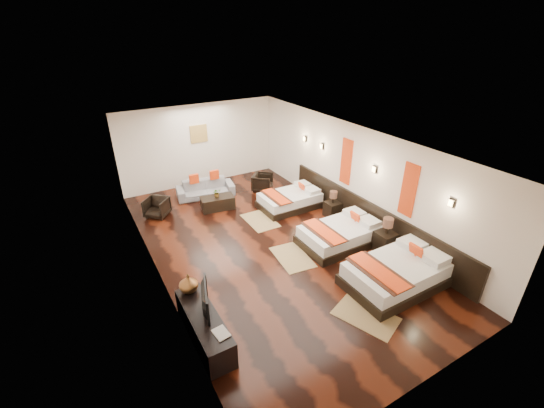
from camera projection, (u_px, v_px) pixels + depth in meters
floor at (267, 245)px, 9.34m from camera, size 5.50×9.50×0.01m
ceiling at (266, 141)px, 8.07m from camera, size 5.50×9.50×0.01m
back_wall at (200, 145)px, 12.36m from camera, size 5.50×0.01×2.80m
left_wall at (152, 225)px, 7.47m from camera, size 0.01×9.50×2.80m
right_wall at (353, 175)px, 9.93m from camera, size 0.01×9.50×2.80m
headboard_panel at (368, 217)px, 9.73m from camera, size 0.08×6.60×0.90m
bed_near at (397, 273)px, 7.81m from camera, size 2.24×1.41×0.86m
bed_mid at (341, 234)px, 9.29m from camera, size 2.06×1.29×0.78m
bed_far at (290, 200)px, 11.16m from camera, size 1.88×1.18×0.72m
nightstand_a at (385, 239)px, 8.96m from camera, size 0.47×0.47×0.93m
nightstand_b at (332, 208)px, 10.60m from camera, size 0.41×0.41×0.81m
jute_mat_near at (366, 316)px, 7.06m from camera, size 1.14×1.39×0.01m
jute_mat_mid at (292, 257)px, 8.83m from camera, size 0.87×1.27×0.01m
jute_mat_far at (260, 221)px, 10.46m from camera, size 0.76×1.21×0.01m
tv_console at (204, 327)px, 6.46m from camera, size 0.50×1.80×0.55m
tv at (202, 299)px, 6.35m from camera, size 0.37×0.85×0.49m
book at (215, 336)px, 5.89m from camera, size 0.26×0.32×0.03m
figurine at (189, 283)px, 6.82m from camera, size 0.45×0.45×0.38m
sofa at (205, 189)px, 11.84m from camera, size 1.95×1.03×0.54m
armchair_left at (157, 207)px, 10.59m from camera, size 0.89×0.89×0.58m
armchair_right at (263, 182)px, 12.24m from camera, size 0.91×0.90×0.59m
coffee_table at (218, 203)px, 11.06m from camera, size 1.06×0.65×0.40m
table_plant at (217, 193)px, 10.93m from camera, size 0.24×0.21×0.26m
orange_panel_a at (409, 190)px, 8.32m from camera, size 0.04×0.40×1.30m
orange_panel_b at (346, 162)px, 10.02m from camera, size 0.04×0.40×1.30m
sconce_near at (451, 203)px, 7.39m from camera, size 0.07×0.12×0.18m
sconce_mid at (375, 169)px, 9.09m from camera, size 0.07×0.12×0.18m
sconce_far at (322, 146)px, 10.79m from camera, size 0.07×0.12×0.18m
sconce_lounge at (305, 139)px, 11.48m from camera, size 0.07×0.12×0.18m
gold_artwork at (199, 134)px, 12.17m from camera, size 0.60×0.04×0.60m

